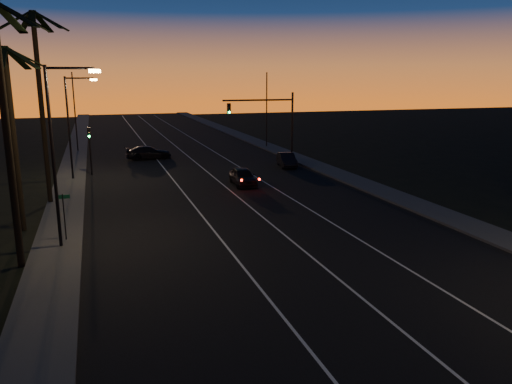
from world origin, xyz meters
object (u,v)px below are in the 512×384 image
object	(u,v)px
lead_car	(243,177)
cross_car	(149,153)
signal_mast	(270,116)
right_car	(287,160)

from	to	relation	value
lead_car	cross_car	size ratio (longest dim) A/B	0.94
signal_mast	lead_car	xyz separation A→B (m)	(-5.14, -8.27, -4.08)
right_car	signal_mast	bearing A→B (deg)	129.40
right_car	cross_car	world-z (taller)	cross_car
signal_mast	cross_car	size ratio (longest dim) A/B	1.45
signal_mast	lead_car	world-z (taller)	signal_mast
right_car	lead_car	bearing A→B (deg)	-133.40
lead_car	signal_mast	bearing A→B (deg)	58.12
signal_mast	lead_car	size ratio (longest dim) A/B	1.54
lead_car	cross_car	bearing A→B (deg)	110.48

